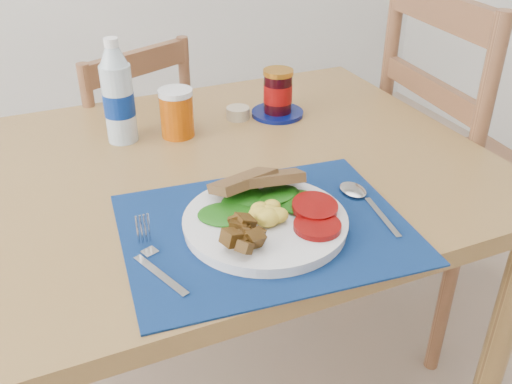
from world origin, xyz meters
The scene contains 11 objects.
table centered at (0.00, 0.20, 0.67)m, with size 1.40×0.90×0.75m.
chair_far centered at (0.04, 0.80, 0.54)m, with size 0.51×0.50×1.05m.
chair_end centered at (0.87, 0.27, 0.63)m, with size 0.49×0.51×1.27m.
placemat centered at (0.12, -0.07, 0.75)m, with size 0.49×0.39×0.00m, color black.
breakfast_plate centered at (0.11, -0.07, 0.77)m, with size 0.28×0.28×0.07m.
fork centered at (-0.09, -0.08, 0.76)m, with size 0.06×0.19×0.00m.
spoon centered at (0.32, -0.05, 0.76)m, with size 0.05×0.20×0.01m.
water_bottle centered at (-0.03, 0.40, 0.85)m, with size 0.07×0.07×0.24m.
juice_glass centered at (0.09, 0.37, 0.80)m, with size 0.08×0.08×0.11m, color #AC4504.
ramekin centered at (0.26, 0.40, 0.76)m, with size 0.06×0.06×0.03m, color tan.
jam_on_saucer centered at (0.36, 0.39, 0.80)m, with size 0.13×0.13×0.12m.
Camera 1 is at (-0.23, -0.82, 1.32)m, focal length 40.00 mm.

